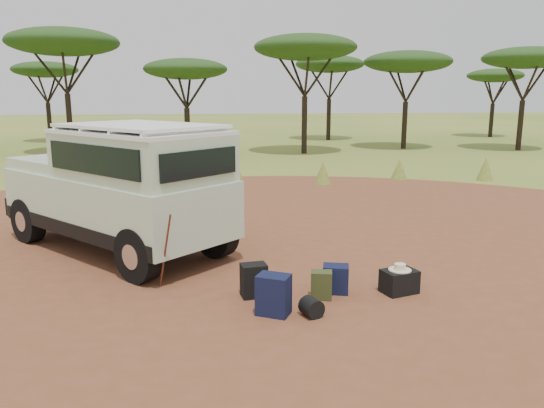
{
  "coord_description": "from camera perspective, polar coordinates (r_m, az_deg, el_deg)",
  "views": [
    {
      "loc": [
        -0.83,
        -9.43,
        3.13
      ],
      "look_at": [
        0.32,
        0.57,
        1.0
      ],
      "focal_mm": 35.0,
      "sensor_mm": 36.0,
      "label": 1
    }
  ],
  "objects": [
    {
      "name": "ground",
      "position": [
        9.97,
        -1.48,
        -6.35
      ],
      "size": [
        140.0,
        140.0,
        0.0
      ],
      "primitive_type": "plane",
      "color": "olive",
      "rests_on": "ground"
    },
    {
      "name": "walking_staff",
      "position": [
        8.64,
        -11.42,
        -5.0
      ],
      "size": [
        0.29,
        0.44,
        1.29
      ],
      "primitive_type": "cylinder",
      "rotation": [
        0.35,
        0.0,
        0.55
      ],
      "color": "maroon",
      "rests_on": "ground"
    },
    {
      "name": "hard_case",
      "position": [
        8.72,
        13.53,
        -8.12
      ],
      "size": [
        0.62,
        0.52,
        0.38
      ],
      "primitive_type": "cube",
      "rotation": [
        0.0,
        0.0,
        0.31
      ],
      "color": "black",
      "rests_on": "ground"
    },
    {
      "name": "backpack_olive",
      "position": [
        8.27,
        5.33,
        -8.7
      ],
      "size": [
        0.36,
        0.29,
        0.44
      ],
      "primitive_type": "cube",
      "rotation": [
        0.0,
        0.0,
        -0.21
      ],
      "color": "#313B1B",
      "rests_on": "ground"
    },
    {
      "name": "backpack_black",
      "position": [
        8.3,
        -1.97,
        -8.24
      ],
      "size": [
        0.43,
        0.35,
        0.53
      ],
      "primitive_type": "cube",
      "rotation": [
        0.0,
        0.0,
        0.16
      ],
      "color": "black",
      "rests_on": "ground"
    },
    {
      "name": "stuff_sack",
      "position": [
        7.68,
        4.27,
        -11.02
      ],
      "size": [
        0.36,
        0.36,
        0.28
      ],
      "primitive_type": "cylinder",
      "rotation": [
        1.57,
        0.0,
        0.39
      ],
      "color": "black",
      "rests_on": "ground"
    },
    {
      "name": "backpack_navy",
      "position": [
        7.66,
        0.17,
        -9.76
      ],
      "size": [
        0.55,
        0.5,
        0.59
      ],
      "primitive_type": "cube",
      "rotation": [
        0.0,
        0.0,
        -0.47
      ],
      "color": "#101234",
      "rests_on": "ground"
    },
    {
      "name": "dirt_clearing",
      "position": [
        9.97,
        -1.48,
        -6.33
      ],
      "size": [
        23.0,
        23.0,
        0.01
      ],
      "primitive_type": "cylinder",
      "color": "brown",
      "rests_on": "ground"
    },
    {
      "name": "duffel_navy",
      "position": [
        8.54,
        6.86,
        -8.02
      ],
      "size": [
        0.46,
        0.39,
        0.45
      ],
      "primitive_type": "cube",
      "rotation": [
        0.0,
        0.0,
        -0.25
      ],
      "color": "#101234",
      "rests_on": "ground"
    },
    {
      "name": "safari_vehicle",
      "position": [
        10.86,
        -15.99,
        1.43
      ],
      "size": [
        5.08,
        5.19,
        2.56
      ],
      "rotation": [
        0.0,
        0.0,
        -0.81
      ],
      "color": "beige",
      "rests_on": "ground"
    },
    {
      "name": "safari_hat",
      "position": [
        8.64,
        13.6,
        -6.7
      ],
      "size": [
        0.36,
        0.36,
        0.1
      ],
      "color": "beige",
      "rests_on": "hard_case"
    },
    {
      "name": "acacia_treeline",
      "position": [
        29.34,
        -3.61,
        15.33
      ],
      "size": [
        46.7,
        13.2,
        6.26
      ],
      "color": "black",
      "rests_on": "ground"
    },
    {
      "name": "grass_fringe",
      "position": [
        18.33,
        -3.56,
        3.37
      ],
      "size": [
        36.6,
        1.6,
        0.9
      ],
      "color": "olive",
      "rests_on": "ground"
    }
  ]
}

